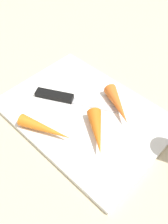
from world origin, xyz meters
The scene contains 6 objects.
ground_plane centered at (0.00, 0.00, 0.00)m, with size 1.40×1.40×0.00m, color #C6B793.
cutting_board centered at (0.00, 0.00, 0.01)m, with size 0.36×0.26×0.01m, color white.
knife centered at (-0.07, -0.01, 0.02)m, with size 0.19×0.11×0.01m.
carrot_medium centered at (0.05, 0.06, 0.03)m, with size 0.03×0.03×0.11m, color orange.
carrot_shortest centered at (0.06, -0.03, 0.03)m, with size 0.03×0.03×0.10m, color orange.
carrot_longest centered at (-0.02, -0.10, 0.03)m, with size 0.03×0.03×0.12m, color orange.
Camera 1 is at (0.24, -0.25, 0.41)m, focal length 37.81 mm.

